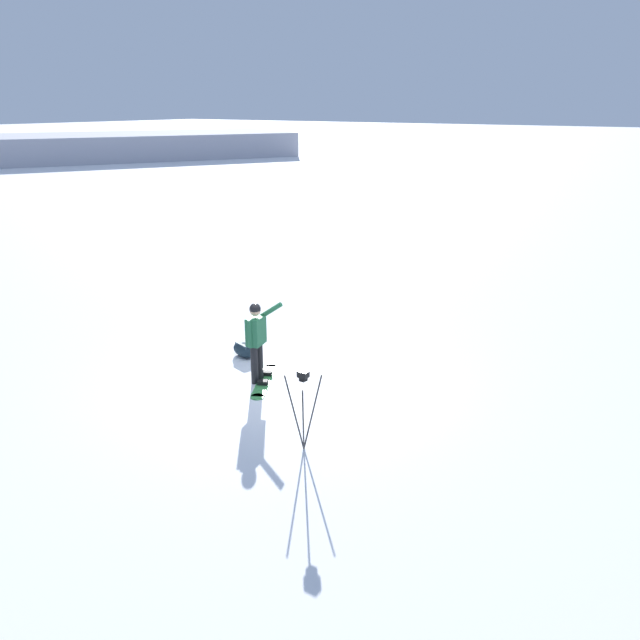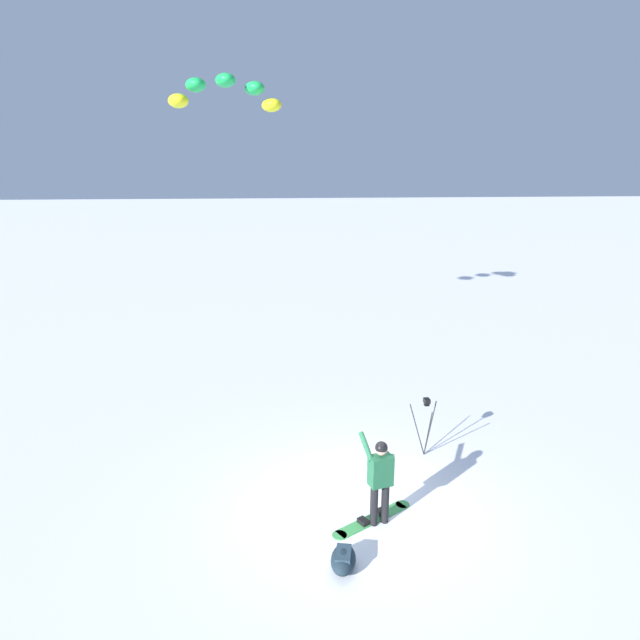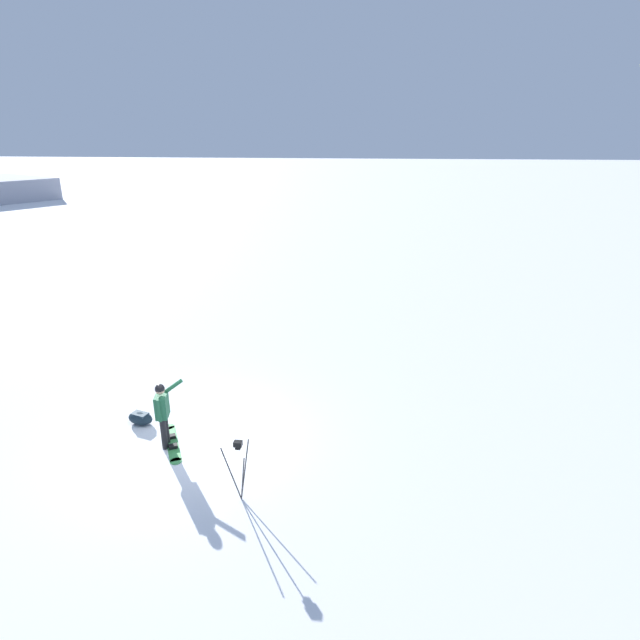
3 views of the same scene
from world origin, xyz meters
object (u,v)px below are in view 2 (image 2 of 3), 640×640
(snowboarder, at_px, (380,475))
(snowboard, at_px, (372,518))
(traction_kite, at_px, (226,92))
(camera_tripod, at_px, (426,415))
(gear_bag_large, at_px, (343,559))

(snowboarder, height_order, snowboard, snowboarder)
(snowboarder, relative_size, snowboard, 1.01)
(traction_kite, bearing_deg, snowboarder, 102.71)
(snowboarder, relative_size, traction_kite, 0.41)
(traction_kite, height_order, camera_tripod, traction_kite)
(snowboarder, xyz_separation_m, gear_bag_large, (0.85, 1.04, -0.81))
(snowboard, height_order, gear_bag_large, gear_bag_large)
(snowboard, bearing_deg, camera_tripod, -128.61)
(traction_kite, bearing_deg, camera_tripod, 114.52)
(traction_kite, height_order, gear_bag_large, traction_kite)
(traction_kite, relative_size, gear_bag_large, 5.20)
(snowboarder, distance_m, gear_bag_large, 1.56)
(snowboard, xyz_separation_m, traction_kite, (2.48, -11.30, 8.72))
(snowboarder, height_order, traction_kite, traction_kite)
(traction_kite, xyz_separation_m, camera_tripod, (-4.18, 9.17, -7.79))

